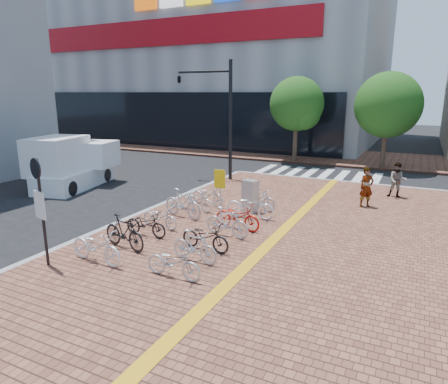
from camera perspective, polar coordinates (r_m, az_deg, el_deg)
The scene contains 29 objects.
ground at distance 13.20m, azimuth -3.46°, elevation -8.16°, with size 120.00×120.00×0.00m, color black.
sidewalk at distance 8.06m, azimuth -2.33°, elevation -23.48°, with size 14.00×34.00×0.15m, color brown.
tactile_strip at distance 8.44m, azimuth -8.74°, elevation -20.99°, with size 0.40×34.00×0.01m, color gold.
kerb_north at distance 23.33m, azimuth 17.97°, elevation 1.21°, with size 14.00×0.25×0.15m, color gray.
far_sidewalk at distance 32.55m, azimuth 15.14°, elevation 4.88°, with size 70.00×8.00×0.15m, color brown.
department_store at distance 48.77m, azimuth -1.37°, elevation 24.66°, with size 36.00×24.27×28.00m.
crosswalk at distance 25.71m, azimuth 13.12°, elevation 2.51°, with size 7.50×4.00×0.01m.
street_trees at distance 28.08m, azimuth 24.50°, elevation 11.01°, with size 16.20×4.60×6.35m.
bike_0 at distance 12.23m, azimuth -17.78°, elevation -7.39°, with size 0.67×1.92×1.01m, color white.
bike_1 at distance 13.03m, azimuth -14.09°, elevation -5.59°, with size 0.52×1.83×1.10m, color black.
bike_2 at distance 14.03m, azimuth -11.10°, elevation -4.50°, with size 0.58×1.65×0.87m, color black.
bike_3 at distance 14.76m, azimuth -9.14°, elevation -3.55°, with size 0.55×1.59×0.83m, color silver.
bike_4 at distance 15.81m, azimuth -5.91°, elevation -1.65°, with size 0.54×1.92×1.15m, color #BCBCC1.
bike_5 at distance 16.74m, azimuth -4.11°, elevation -1.16°, with size 0.60×1.72×0.91m, color white.
bike_6 at distance 17.50m, azimuth -2.33°, elevation -0.44°, with size 0.61×1.75×0.92m, color silver.
bike_7 at distance 10.86m, azimuth -7.24°, elevation -9.92°, with size 0.58×1.68×0.88m, color silver.
bike_8 at distance 11.75m, azimuth -4.23°, elevation -7.76°, with size 0.45×1.58×0.95m, color silver.
bike_9 at distance 12.57m, azimuth -2.70°, elevation -6.37°, with size 0.60×1.71×0.90m, color black.
bike_10 at distance 13.70m, azimuth 0.42°, elevation -4.35°, with size 0.48×1.70×1.02m, color silver.
bike_11 at distance 14.45m, azimuth 1.95°, elevation -3.51°, with size 0.63×1.82×0.95m, color red.
bike_12 at distance 15.71m, azimuth 3.76°, elevation -1.96°, with size 0.68×1.94×1.02m, color white.
bike_13 at distance 16.80m, azimuth 4.96°, elevation -1.03°, with size 0.45×1.59×0.96m, color silver.
pedestrian_a at distance 18.23m, azimuth 19.69°, elevation 0.65°, with size 0.63×0.42×1.73m, color gray.
pedestrian_b at distance 20.43m, azimuth 23.53°, elevation 1.56°, with size 0.80×0.63×1.66m, color #484B5B.
utility_box at distance 16.54m, azimuth 3.77°, elevation -0.58°, with size 0.61×0.44×1.33m, color #B6B5BB.
yellow_sign at distance 16.44m, azimuth -0.59°, elevation 1.35°, with size 0.48×0.12×1.76m.
notice_sign at distance 12.12m, azimuth -24.83°, elevation -0.94°, with size 0.57×0.21×3.12m.
traffic_light_pole at distance 23.07m, azimuth -2.56°, elevation 13.27°, with size 3.52×1.36×6.56m.
box_truck at distance 22.73m, azimuth -20.87°, elevation 3.80°, with size 3.09×5.12×2.77m.
Camera 1 is at (6.09, -10.60, 4.98)m, focal length 32.00 mm.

